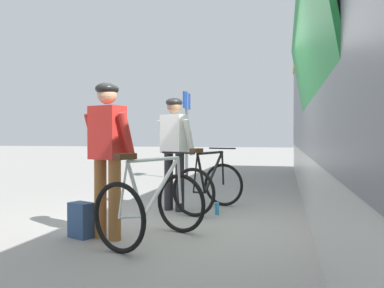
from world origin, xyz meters
TOP-DOWN VIEW (x-y plane):
  - ground_plane at (0.00, 0.00)m, footprint 80.00×80.00m
  - cyclist_near_in_red at (-0.77, -0.85)m, footprint 0.66×0.44m
  - cyclist_far_in_white at (-0.50, 0.94)m, footprint 0.66×0.47m
  - bicycle_near_white at (-0.23, -0.86)m, footprint 1.05×1.26m
  - bicycle_far_black at (0.04, 1.04)m, footprint 0.98×1.23m
  - backpack_on_platform at (-1.09, -0.87)m, footprint 0.33×0.27m
  - water_bottle_near_the_bikes at (0.21, 0.77)m, footprint 0.06×0.06m
  - water_bottle_by_the_backpack at (-0.99, -0.62)m, footprint 0.08×0.08m
  - platform_sign_post at (-1.43, 5.40)m, footprint 0.08×0.70m

SIDE VIEW (x-z plane):
  - ground_plane at x=0.00m, z-range 0.00..0.00m
  - water_bottle_near_the_bikes at x=0.21m, z-range 0.00..0.19m
  - water_bottle_by_the_backpack at x=-0.99m, z-range 0.00..0.24m
  - backpack_on_platform at x=-1.09m, z-range 0.00..0.40m
  - bicycle_near_white at x=-0.23m, z-range -0.09..0.89m
  - bicycle_far_black at x=0.04m, z-range -0.09..0.89m
  - cyclist_near_in_red at x=-0.77m, z-range 0.17..1.94m
  - cyclist_far_in_white at x=-0.50m, z-range 0.17..1.94m
  - platform_sign_post at x=-1.43m, z-range 0.42..2.82m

